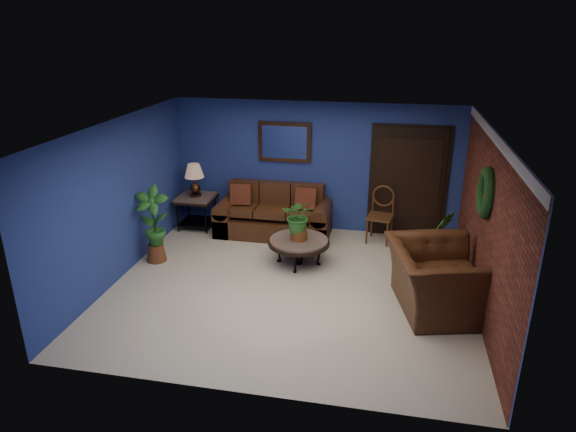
% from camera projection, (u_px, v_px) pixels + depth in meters
% --- Properties ---
extents(floor, '(5.50, 5.50, 0.00)m').
position_uv_depth(floor, '(291.00, 287.00, 8.00)').
color(floor, beige).
rests_on(floor, ground).
extents(wall_back, '(5.50, 0.04, 2.50)m').
position_uv_depth(wall_back, '(316.00, 167.00, 9.84)').
color(wall_back, navy).
rests_on(wall_back, ground).
extents(wall_left, '(0.04, 5.00, 2.50)m').
position_uv_depth(wall_left, '(119.00, 200.00, 8.06)').
color(wall_left, navy).
rests_on(wall_left, ground).
extents(wall_right_brick, '(0.04, 5.00, 2.50)m').
position_uv_depth(wall_right_brick, '(487.00, 225.00, 7.05)').
color(wall_right_brick, maroon).
rests_on(wall_right_brick, ground).
extents(ceiling, '(5.50, 5.00, 0.02)m').
position_uv_depth(ceiling, '(291.00, 127.00, 7.11)').
color(ceiling, white).
rests_on(ceiling, wall_back).
extents(crown_molding, '(0.03, 5.00, 0.14)m').
position_uv_depth(crown_molding, '(497.00, 141.00, 6.63)').
color(crown_molding, white).
rests_on(crown_molding, wall_right_brick).
extents(wall_mirror, '(1.02, 0.06, 0.77)m').
position_uv_depth(wall_mirror, '(285.00, 142.00, 9.75)').
color(wall_mirror, '#482917').
rests_on(wall_mirror, wall_back).
extents(closet_door, '(1.44, 0.06, 2.18)m').
position_uv_depth(closet_door, '(408.00, 183.00, 9.57)').
color(closet_door, black).
rests_on(closet_door, wall_back).
extents(wreath, '(0.16, 0.72, 0.72)m').
position_uv_depth(wreath, '(486.00, 193.00, 6.95)').
color(wreath, black).
rests_on(wreath, wall_right_brick).
extents(sofa, '(2.17, 0.94, 0.98)m').
position_uv_depth(sofa, '(274.00, 217.00, 9.93)').
color(sofa, '#482B14').
rests_on(sofa, ground).
extents(coffee_table, '(1.04, 1.04, 0.45)m').
position_uv_depth(coffee_table, '(299.00, 242.00, 8.63)').
color(coffee_table, '#514C46').
rests_on(coffee_table, ground).
extents(end_table, '(0.73, 0.73, 0.66)m').
position_uv_depth(end_table, '(196.00, 203.00, 10.12)').
color(end_table, '#514C46').
rests_on(end_table, ground).
extents(table_lamp, '(0.37, 0.37, 0.62)m').
position_uv_depth(table_lamp, '(194.00, 176.00, 9.92)').
color(table_lamp, '#482917').
rests_on(table_lamp, end_table).
extents(side_chair, '(0.52, 0.52, 1.05)m').
position_uv_depth(side_chair, '(381.00, 211.00, 9.50)').
color(side_chair, '#542C18').
rests_on(side_chair, ground).
extents(armchair, '(1.57, 1.71, 0.94)m').
position_uv_depth(armchair, '(437.00, 279.00, 7.24)').
color(armchair, '#482B14').
rests_on(armchair, ground).
extents(coffee_plant, '(0.57, 0.50, 0.72)m').
position_uv_depth(coffee_plant, '(299.00, 217.00, 8.47)').
color(coffee_plant, brown).
rests_on(coffee_plant, coffee_table).
extents(floor_plant, '(0.46, 0.41, 0.86)m').
position_uv_depth(floor_plant, '(441.00, 233.00, 8.88)').
color(floor_plant, brown).
rests_on(floor_plant, ground).
extents(tall_plant, '(0.61, 0.45, 1.33)m').
position_uv_depth(tall_plant, '(153.00, 222.00, 8.62)').
color(tall_plant, brown).
rests_on(tall_plant, ground).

